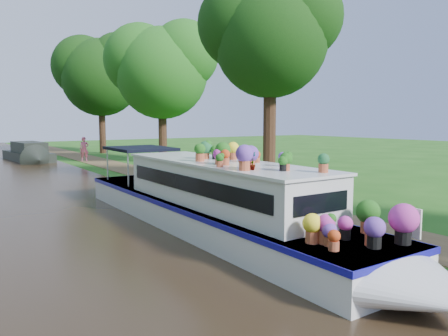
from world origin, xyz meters
TOP-DOWN VIEW (x-y plane):
  - ground at (0.00, 0.00)m, footprint 100.00×100.00m
  - canal_water at (-6.00, 0.00)m, footprint 10.00×100.00m
  - towpath at (1.20, 0.00)m, footprint 2.20×100.00m
  - plant_boat at (-2.25, -2.43)m, footprint 2.29×13.52m
  - tree_near_overhang at (3.79, 3.06)m, footprint 5.52×5.28m
  - tree_near_mid at (4.48, 15.08)m, footprint 6.90×6.60m
  - tree_near_far at (3.98, 26.09)m, footprint 7.59×7.26m
  - second_boat at (-2.75, 21.51)m, footprint 2.59×7.12m
  - pedestrian_pink at (0.50, 19.34)m, footprint 0.69×0.52m
  - verge_plant at (-0.26, 2.43)m, footprint 0.49×0.44m

SIDE VIEW (x-z plane):
  - ground at x=0.00m, z-range 0.00..0.00m
  - canal_water at x=-6.00m, z-range 0.00..0.02m
  - towpath at x=1.20m, z-range 0.00..0.03m
  - verge_plant at x=-0.26m, z-range 0.00..0.48m
  - second_boat at x=-2.75m, z-range -0.13..1.22m
  - plant_boat at x=-2.25m, z-range -0.27..1.97m
  - pedestrian_pink at x=0.50m, z-range 0.03..1.72m
  - tree_near_mid at x=4.48m, z-range 1.74..11.14m
  - tree_near_overhang at x=3.79m, z-range 2.11..11.10m
  - tree_near_far at x=3.98m, z-range 1.90..12.20m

